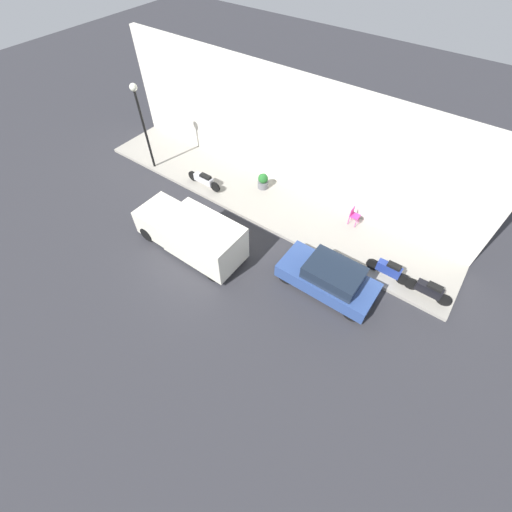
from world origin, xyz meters
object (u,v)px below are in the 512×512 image
(scooter_silver, at_px, (204,180))
(streetlamp, at_px, (140,113))
(cafe_chair, at_px, (354,215))
(parked_car, at_px, (329,278))
(motorcycle_black, at_px, (429,290))
(potted_plant, at_px, (263,181))
(delivery_van, at_px, (191,233))
(motorcycle_blue, at_px, (389,269))

(scooter_silver, height_order, streetlamp, streetlamp)
(cafe_chair, bearing_deg, streetlamp, 102.21)
(parked_car, distance_m, streetlamp, 11.84)
(streetlamp, distance_m, cafe_chair, 11.23)
(scooter_silver, height_order, motorcycle_black, motorcycle_black)
(parked_car, bearing_deg, potted_plant, 58.04)
(delivery_van, xyz_separation_m, cafe_chair, (5.38, -5.00, -0.28))
(scooter_silver, xyz_separation_m, motorcycle_blue, (0.00, -9.83, 0.03))
(motorcycle_blue, distance_m, streetlamp, 13.46)
(potted_plant, height_order, cafe_chair, cafe_chair)
(delivery_van, bearing_deg, motorcycle_blue, -65.65)
(cafe_chair, bearing_deg, motorcycle_blue, -128.44)
(potted_plant, bearing_deg, cafe_chair, -86.43)
(parked_car, xyz_separation_m, delivery_van, (-1.57, 5.77, 0.29))
(streetlamp, bearing_deg, motorcycle_blue, -88.56)
(delivery_van, height_order, cafe_chair, delivery_van)
(parked_car, relative_size, potted_plant, 4.81)
(scooter_silver, distance_m, potted_plant, 3.00)
(streetlamp, distance_m, potted_plant, 6.73)
(motorcycle_blue, height_order, motorcycle_black, motorcycle_blue)
(delivery_van, height_order, scooter_silver, delivery_van)
(delivery_van, distance_m, cafe_chair, 7.35)
(scooter_silver, bearing_deg, potted_plant, -55.89)
(scooter_silver, bearing_deg, motorcycle_blue, -89.98)
(delivery_van, relative_size, streetlamp, 1.12)
(motorcycle_black, bearing_deg, cafe_chair, 63.97)
(delivery_van, xyz_separation_m, streetlamp, (3.06, 5.71, 2.22))
(motorcycle_black, xyz_separation_m, cafe_chair, (2.01, 4.11, 0.09))
(potted_plant, bearing_deg, scooter_silver, 124.11)
(delivery_van, bearing_deg, motorcycle_black, -69.70)
(motorcycle_black, height_order, streetlamp, streetlamp)
(motorcycle_blue, bearing_deg, parked_car, 136.54)
(motorcycle_blue, bearing_deg, scooter_silver, 90.02)
(motorcycle_blue, xyz_separation_m, motorcycle_black, (-0.02, -1.61, -0.02))
(motorcycle_black, relative_size, streetlamp, 0.41)
(parked_car, relative_size, streetlamp, 0.87)
(delivery_van, bearing_deg, scooter_silver, 34.54)
(parked_car, bearing_deg, scooter_silver, 77.35)
(parked_car, bearing_deg, cafe_chair, 11.49)
(delivery_van, bearing_deg, parked_car, -74.76)
(delivery_van, xyz_separation_m, scooter_silver, (3.39, 2.33, -0.40))
(motorcycle_blue, bearing_deg, streetlamp, 91.44)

